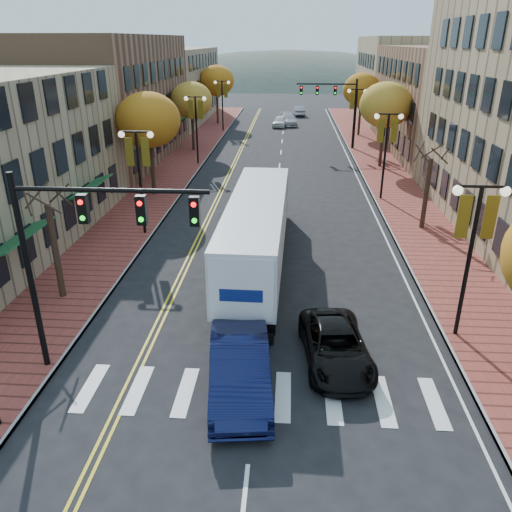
# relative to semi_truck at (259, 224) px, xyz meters

# --- Properties ---
(ground) EXTENTS (200.00, 200.00, 0.00)m
(ground) POSITION_rel_semi_truck_xyz_m (0.52, -12.04, -2.26)
(ground) COLOR black
(ground) RESTS_ON ground
(sidewalk_left) EXTENTS (4.00, 85.00, 0.15)m
(sidewalk_left) POSITION_rel_semi_truck_xyz_m (-8.48, 20.46, -2.19)
(sidewalk_left) COLOR brown
(sidewalk_left) RESTS_ON ground
(sidewalk_right) EXTENTS (4.00, 85.00, 0.15)m
(sidewalk_right) POSITION_rel_semi_truck_xyz_m (9.52, 20.46, -2.19)
(sidewalk_right) COLOR brown
(sidewalk_right) RESTS_ON ground
(building_left_mid) EXTENTS (12.00, 24.00, 11.00)m
(building_left_mid) POSITION_rel_semi_truck_xyz_m (-16.48, 23.96, 3.24)
(building_left_mid) COLOR brown
(building_left_mid) RESTS_ON ground
(building_left_far) EXTENTS (12.00, 26.00, 9.50)m
(building_left_far) POSITION_rel_semi_truck_xyz_m (-16.48, 48.96, 2.49)
(building_left_far) COLOR #9E8966
(building_left_far) RESTS_ON ground
(building_right_mid) EXTENTS (15.00, 24.00, 10.00)m
(building_right_mid) POSITION_rel_semi_truck_xyz_m (19.02, 29.96, 2.74)
(building_right_mid) COLOR brown
(building_right_mid) RESTS_ON ground
(building_right_far) EXTENTS (15.00, 20.00, 11.00)m
(building_right_far) POSITION_rel_semi_truck_xyz_m (19.02, 51.96, 3.24)
(building_right_far) COLOR #9E8966
(building_right_far) RESTS_ON ground
(tree_left_a) EXTENTS (0.28, 0.28, 4.20)m
(tree_left_a) POSITION_rel_semi_truck_xyz_m (-8.48, -4.04, -0.01)
(tree_left_a) COLOR #382619
(tree_left_a) RESTS_ON sidewalk_left
(tree_left_b) EXTENTS (4.48, 4.48, 7.21)m
(tree_left_b) POSITION_rel_semi_truck_xyz_m (-8.48, 11.96, 3.18)
(tree_left_b) COLOR #382619
(tree_left_b) RESTS_ON sidewalk_left
(tree_left_c) EXTENTS (4.16, 4.16, 6.69)m
(tree_left_c) POSITION_rel_semi_truck_xyz_m (-8.48, 27.96, 2.79)
(tree_left_c) COLOR #382619
(tree_left_c) RESTS_ON sidewalk_left
(tree_left_d) EXTENTS (4.61, 4.61, 7.42)m
(tree_left_d) POSITION_rel_semi_truck_xyz_m (-8.48, 45.96, 3.34)
(tree_left_d) COLOR #382619
(tree_left_d) RESTS_ON sidewalk_left
(tree_right_b) EXTENTS (0.28, 0.28, 4.20)m
(tree_right_b) POSITION_rel_semi_truck_xyz_m (9.52, 5.96, -0.01)
(tree_right_b) COLOR #382619
(tree_right_b) RESTS_ON sidewalk_right
(tree_right_c) EXTENTS (4.48, 4.48, 7.21)m
(tree_right_c) POSITION_rel_semi_truck_xyz_m (9.52, 21.96, 3.18)
(tree_right_c) COLOR #382619
(tree_right_c) RESTS_ON sidewalk_right
(tree_right_d) EXTENTS (4.35, 4.35, 7.00)m
(tree_right_d) POSITION_rel_semi_truck_xyz_m (9.52, 37.96, 3.03)
(tree_right_d) COLOR #382619
(tree_right_d) RESTS_ON sidewalk_right
(lamp_left_b) EXTENTS (1.96, 0.36, 6.05)m
(lamp_left_b) POSITION_rel_semi_truck_xyz_m (-6.98, 3.96, 2.03)
(lamp_left_b) COLOR black
(lamp_left_b) RESTS_ON ground
(lamp_left_c) EXTENTS (1.96, 0.36, 6.05)m
(lamp_left_c) POSITION_rel_semi_truck_xyz_m (-6.98, 21.96, 2.03)
(lamp_left_c) COLOR black
(lamp_left_c) RESTS_ON ground
(lamp_left_d) EXTENTS (1.96, 0.36, 6.05)m
(lamp_left_d) POSITION_rel_semi_truck_xyz_m (-6.98, 39.96, 2.03)
(lamp_left_d) COLOR black
(lamp_left_d) RESTS_ON ground
(lamp_right_a) EXTENTS (1.96, 0.36, 6.05)m
(lamp_right_a) POSITION_rel_semi_truck_xyz_m (8.02, -6.04, 2.03)
(lamp_right_a) COLOR black
(lamp_right_a) RESTS_ON ground
(lamp_right_b) EXTENTS (1.96, 0.36, 6.05)m
(lamp_right_b) POSITION_rel_semi_truck_xyz_m (8.02, 11.96, 2.03)
(lamp_right_b) COLOR black
(lamp_right_b) RESTS_ON ground
(lamp_right_c) EXTENTS (1.96, 0.36, 6.05)m
(lamp_right_c) POSITION_rel_semi_truck_xyz_m (8.02, 29.96, 2.03)
(lamp_right_c) COLOR black
(lamp_right_c) RESTS_ON ground
(traffic_mast_near) EXTENTS (6.10, 0.35, 7.00)m
(traffic_mast_near) POSITION_rel_semi_truck_xyz_m (-4.96, -9.05, 2.66)
(traffic_mast_near) COLOR black
(traffic_mast_near) RESTS_ON ground
(traffic_mast_far) EXTENTS (6.10, 0.34, 7.00)m
(traffic_mast_far) POSITION_rel_semi_truck_xyz_m (6.00, 29.95, 2.66)
(traffic_mast_far) COLOR black
(traffic_mast_far) RESTS_ON ground
(semi_truck) EXTENTS (2.78, 15.53, 3.87)m
(semi_truck) POSITION_rel_semi_truck_xyz_m (0.00, 0.00, 0.00)
(semi_truck) COLOR black
(semi_truck) RESTS_ON ground
(navy_sedan) EXTENTS (2.50, 5.59, 1.78)m
(navy_sedan) POSITION_rel_semi_truck_xyz_m (-0.01, -9.76, -1.37)
(navy_sedan) COLOR #0D1236
(navy_sedan) RESTS_ON ground
(black_suv) EXTENTS (2.67, 4.96, 1.32)m
(black_suv) POSITION_rel_semi_truck_xyz_m (3.23, -8.03, -1.60)
(black_suv) COLOR black
(black_suv) RESTS_ON ground
(car_far_white) EXTENTS (2.15, 4.27, 1.39)m
(car_far_white) POSITION_rel_semi_truck_xyz_m (0.02, 44.33, -1.56)
(car_far_white) COLOR white
(car_far_white) RESTS_ON ground
(car_far_silver) EXTENTS (2.43, 5.18, 1.46)m
(car_far_silver) POSITION_rel_semi_truck_xyz_m (1.07, 45.65, -1.53)
(car_far_silver) COLOR #B3B1BA
(car_far_silver) RESTS_ON ground
(car_far_oncoming) EXTENTS (1.91, 4.42, 1.41)m
(car_far_oncoming) POSITION_rel_semi_truck_xyz_m (2.58, 54.96, -1.56)
(car_far_oncoming) COLOR #9E9EA5
(car_far_oncoming) RESTS_ON ground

